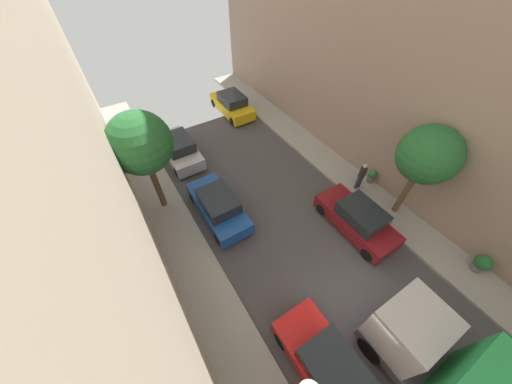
% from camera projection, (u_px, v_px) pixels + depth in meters
% --- Properties ---
extents(ground, '(32.00, 32.00, 0.00)m').
position_uv_depth(ground, '(365.00, 313.00, 10.57)').
color(ground, '#423F42').
extents(sidewalk_right, '(2.00, 44.00, 0.15)m').
position_uv_depth(sidewalk_right, '(440.00, 253.00, 12.30)').
color(sidewalk_right, gray).
rests_on(sidewalk_right, ground).
extents(parked_car_left_2, '(1.78, 4.20, 1.57)m').
position_uv_depth(parked_car_left_2, '(329.00, 369.00, 8.70)').
color(parked_car_left_2, red).
rests_on(parked_car_left_2, ground).
extents(parked_car_left_3, '(1.78, 4.20, 1.57)m').
position_uv_depth(parked_car_left_3, '(218.00, 206.00, 13.37)').
color(parked_car_left_3, '#194799').
rests_on(parked_car_left_3, ground).
extents(parked_car_left_4, '(1.78, 4.20, 1.57)m').
position_uv_depth(parked_car_left_4, '(179.00, 149.00, 16.51)').
color(parked_car_left_4, silver).
rests_on(parked_car_left_4, ground).
extents(parked_car_right_2, '(1.78, 4.20, 1.57)m').
position_uv_depth(parked_car_right_2, '(357.00, 219.00, 12.83)').
color(parked_car_right_2, maroon).
rests_on(parked_car_right_2, ground).
extents(parked_car_right_3, '(1.78, 4.20, 1.57)m').
position_uv_depth(parked_car_right_3, '(232.00, 105.00, 20.15)').
color(parked_car_right_3, gold).
rests_on(parked_car_right_3, ground).
extents(pedestrian, '(0.40, 0.36, 1.72)m').
position_uv_depth(pedestrian, '(361.00, 175.00, 14.39)').
color(pedestrian, '#2D334C').
rests_on(pedestrian, sidewalk_right).
extents(street_tree_0, '(2.80, 2.80, 5.46)m').
position_uv_depth(street_tree_0, '(140.00, 144.00, 11.24)').
color(street_tree_0, brown).
rests_on(street_tree_0, sidewalk_left).
extents(street_tree_1, '(2.59, 2.59, 5.05)m').
position_uv_depth(street_tree_1, '(428.00, 155.00, 11.19)').
color(street_tree_1, brown).
rests_on(street_tree_1, sidewalk_right).
extents(potted_plant_0, '(0.47, 0.47, 0.83)m').
position_uv_depth(potted_plant_0, '(372.00, 176.00, 15.04)').
color(potted_plant_0, slate).
rests_on(potted_plant_0, sidewalk_right).
extents(potted_plant_1, '(0.67, 0.67, 0.93)m').
position_uv_depth(potted_plant_1, '(482.00, 263.00, 11.31)').
color(potted_plant_1, slate).
rests_on(potted_plant_1, sidewalk_right).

